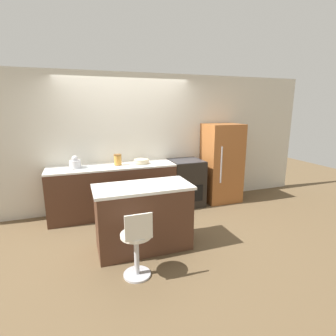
% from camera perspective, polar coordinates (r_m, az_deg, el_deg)
% --- Properties ---
extents(ground_plane, '(14.00, 14.00, 0.00)m').
position_cam_1_polar(ground_plane, '(4.89, -6.96, -10.70)').
color(ground_plane, brown).
extents(wall_back, '(8.00, 0.06, 2.60)m').
position_cam_1_polar(wall_back, '(5.17, -9.01, 5.54)').
color(wall_back, beige).
rests_on(wall_back, ground_plane).
extents(back_counter, '(2.28, 0.61, 0.94)m').
position_cam_1_polar(back_counter, '(4.98, -11.81, -4.76)').
color(back_counter, '#4C2D1E').
rests_on(back_counter, ground_plane).
extents(kitchen_island, '(1.33, 0.64, 0.93)m').
position_cam_1_polar(kitchen_island, '(3.75, -5.36, -10.59)').
color(kitchen_island, '#4C2D1E').
rests_on(kitchen_island, ground_plane).
extents(oven_range, '(0.64, 0.62, 0.94)m').
position_cam_1_polar(oven_range, '(5.36, 3.95, -3.18)').
color(oven_range, black).
rests_on(oven_range, ground_plane).
extents(refrigerator, '(0.73, 0.65, 1.63)m').
position_cam_1_polar(refrigerator, '(5.63, 11.58, 1.06)').
color(refrigerator, '#995628').
rests_on(refrigerator, ground_plane).
extents(stool_chair, '(0.36, 0.36, 0.85)m').
position_cam_1_polar(stool_chair, '(3.18, -6.80, -16.45)').
color(stool_chair, '#B7B7BC').
rests_on(stool_chair, ground_plane).
extents(kettle, '(0.19, 0.19, 0.22)m').
position_cam_1_polar(kettle, '(4.82, -19.56, 1.02)').
color(kettle, silver).
rests_on(kettle, back_counter).
extents(mixing_bowl, '(0.28, 0.28, 0.07)m').
position_cam_1_polar(mixing_bowl, '(4.96, -5.83, 1.48)').
color(mixing_bowl, '#C1B28E').
rests_on(mixing_bowl, back_counter).
extents(canister_jar, '(0.14, 0.14, 0.19)m').
position_cam_1_polar(canister_jar, '(4.87, -10.88, 1.81)').
color(canister_jar, '#B77F33').
rests_on(canister_jar, back_counter).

